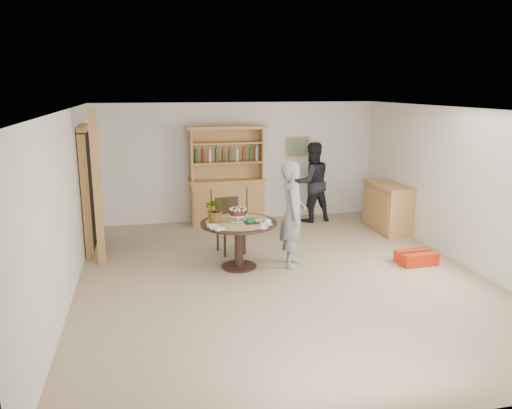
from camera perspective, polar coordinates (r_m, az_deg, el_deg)
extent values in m
plane|color=tan|center=(7.67, 2.93, -8.23)|extent=(7.00, 7.00, 0.00)
cube|color=white|center=(10.66, -2.01, 4.87)|extent=(6.00, 0.04, 2.50)
cube|color=white|center=(4.18, 16.15, -9.19)|extent=(6.00, 0.04, 2.50)
cube|color=white|center=(7.13, -20.88, -0.25)|extent=(0.04, 7.00, 2.50)
cube|color=white|center=(8.60, 22.71, 1.79)|extent=(0.04, 7.00, 2.50)
cube|color=white|center=(7.14, 3.18, 10.78)|extent=(6.00, 7.00, 0.04)
cube|color=tan|center=(10.90, 4.79, 6.61)|extent=(0.52, 0.03, 0.42)
cube|color=#59724C|center=(10.88, 4.82, 6.60)|extent=(0.44, 0.02, 0.34)
cube|color=black|center=(9.10, -18.70, 1.43)|extent=(0.10, 0.90, 2.10)
cube|color=tan|center=(8.61, -18.89, 0.77)|extent=(0.12, 0.10, 2.10)
cube|color=tan|center=(9.58, -18.28, 2.03)|extent=(0.12, 0.10, 2.10)
cube|color=tan|center=(8.95, -19.08, 8.21)|extent=(0.12, 1.10, 0.10)
cube|color=tan|center=(8.25, -17.69, 1.76)|extent=(0.12, 0.12, 2.50)
cube|color=tan|center=(10.51, -3.32, 0.29)|extent=(1.50, 0.50, 0.90)
cube|color=tan|center=(10.41, -3.35, 2.81)|extent=(1.56, 0.54, 0.04)
cube|color=tan|center=(10.42, -3.48, 5.88)|extent=(1.50, 0.04, 1.06)
cube|color=tan|center=(10.19, -7.42, 5.62)|extent=(0.04, 0.34, 1.06)
cube|color=tan|center=(10.42, 0.64, 5.90)|extent=(0.04, 0.34, 1.06)
cube|color=tan|center=(10.30, -3.34, 4.84)|extent=(1.44, 0.32, 0.03)
cube|color=tan|center=(10.25, -3.37, 7.05)|extent=(1.44, 0.32, 0.03)
cube|color=tan|center=(10.22, -3.39, 8.78)|extent=(1.62, 0.40, 0.06)
cylinder|color=#194C1E|center=(10.21, -6.47, 5.58)|extent=(0.07, 0.07, 0.28)
cylinder|color=#4C2D14|center=(10.22, -5.57, 5.62)|extent=(0.07, 0.07, 0.28)
cylinder|color=#B2BFB2|center=(10.24, -4.68, 5.65)|extent=(0.07, 0.07, 0.28)
cylinder|color=#194C1E|center=(10.27, -3.79, 5.68)|extent=(0.07, 0.07, 0.28)
cylinder|color=#4C2D14|center=(10.29, -2.91, 5.71)|extent=(0.07, 0.07, 0.28)
cylinder|color=#B2BFB2|center=(10.32, -2.03, 5.74)|extent=(0.07, 0.07, 0.28)
cylinder|color=#194C1E|center=(10.35, -1.15, 5.77)|extent=(0.07, 0.07, 0.28)
cylinder|color=#4C2D14|center=(10.38, -0.28, 5.80)|extent=(0.07, 0.07, 0.28)
cube|color=tan|center=(10.30, 14.79, -0.41)|extent=(0.50, 1.20, 0.90)
cube|color=tan|center=(10.20, 14.95, 2.16)|extent=(0.54, 1.26, 0.04)
cylinder|color=black|center=(7.82, -1.99, -2.15)|extent=(1.20, 1.20, 0.04)
cylinder|color=black|center=(7.93, -1.97, -4.73)|extent=(0.14, 0.14, 0.70)
cylinder|color=black|center=(8.04, -1.95, -7.07)|extent=(0.56, 0.56, 0.03)
cylinder|color=tan|center=(7.81, -1.99, -1.97)|extent=(1.04, 1.04, 0.01)
cube|color=black|center=(8.61, -2.89, -2.65)|extent=(0.49, 0.49, 0.04)
cube|color=black|center=(8.71, -3.36, -0.75)|extent=(0.42, 0.11, 0.46)
cube|color=black|center=(8.66, -3.38, 0.66)|extent=(0.42, 0.12, 0.05)
cube|color=black|center=(8.45, -3.58, -4.59)|extent=(0.03, 0.04, 0.44)
cube|color=black|center=(8.58, -1.32, -4.29)|extent=(0.04, 0.04, 0.44)
cube|color=black|center=(8.77, -4.40, -3.92)|extent=(0.03, 0.04, 0.44)
cube|color=black|center=(8.89, -2.21, -3.65)|extent=(0.04, 0.04, 0.44)
cylinder|color=white|center=(7.86, -2.06, -1.81)|extent=(0.28, 0.28, 0.01)
cylinder|color=white|center=(7.85, -2.06, -1.53)|extent=(0.05, 0.05, 0.08)
cylinder|color=white|center=(7.84, -2.06, -1.21)|extent=(0.30, 0.30, 0.01)
cylinder|color=#4A2115|center=(7.82, -2.07, -0.85)|extent=(0.26, 0.26, 0.09)
cylinder|color=white|center=(7.81, -2.07, -0.53)|extent=(0.08, 0.08, 0.01)
sphere|color=white|center=(7.83, -1.21, -0.49)|extent=(0.04, 0.04, 0.04)
sphere|color=white|center=(7.89, -1.41, -0.39)|extent=(0.04, 0.04, 0.04)
sphere|color=white|center=(7.92, -1.78, -0.34)|extent=(0.04, 0.04, 0.04)
sphere|color=white|center=(7.93, -2.23, -0.33)|extent=(0.04, 0.04, 0.04)
sphere|color=white|center=(7.90, -2.63, -0.38)|extent=(0.04, 0.04, 0.04)
sphere|color=white|center=(7.85, -2.89, -0.47)|extent=(0.04, 0.04, 0.04)
sphere|color=white|center=(7.79, -2.94, -0.58)|extent=(0.04, 0.04, 0.04)
sphere|color=white|center=(7.74, -2.74, -0.68)|extent=(0.04, 0.04, 0.04)
sphere|color=white|center=(7.70, -2.37, -0.74)|extent=(0.04, 0.04, 0.04)
sphere|color=white|center=(7.70, -1.91, -0.74)|extent=(0.04, 0.04, 0.04)
sphere|color=white|center=(7.72, -1.49, -0.69)|extent=(0.04, 0.04, 0.04)
sphere|color=white|center=(7.77, -1.23, -0.60)|extent=(0.04, 0.04, 0.04)
imported|color=#3F7233|center=(7.75, -4.61, -0.49)|extent=(0.47, 0.44, 0.42)
cube|color=black|center=(7.74, -0.22, -2.03)|extent=(0.30, 0.20, 0.01)
cube|color=#0C7228|center=(7.72, -0.66, -1.81)|extent=(0.10, 0.10, 0.06)
cube|color=#0C7228|center=(7.71, -0.66, -1.56)|extent=(0.11, 0.02, 0.01)
cylinder|color=silver|center=(7.63, 1.35, -2.28)|extent=(0.15, 0.15, 0.01)
imported|color=silver|center=(7.62, 1.36, -1.97)|extent=(0.10, 0.10, 0.08)
cylinder|color=silver|center=(7.44, 0.77, -2.68)|extent=(0.15, 0.15, 0.01)
imported|color=silver|center=(7.43, 0.77, -2.37)|extent=(0.08, 0.08, 0.07)
cube|color=white|center=(7.55, -5.07, -2.41)|extent=(0.14, 0.08, 0.03)
cube|color=white|center=(7.44, -4.72, -2.64)|extent=(0.16, 0.11, 0.03)
cube|color=white|center=(7.35, -4.15, -2.82)|extent=(0.16, 0.14, 0.03)
imported|color=gray|center=(7.89, 4.22, -1.13)|extent=(0.57, 0.71, 1.70)
imported|color=black|center=(10.62, 6.39, 2.56)|extent=(0.90, 0.74, 1.69)
cube|color=red|center=(8.58, 17.83, -5.80)|extent=(0.62, 0.44, 0.20)
cube|color=black|center=(8.54, 17.88, -5.13)|extent=(0.56, 0.08, 0.01)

